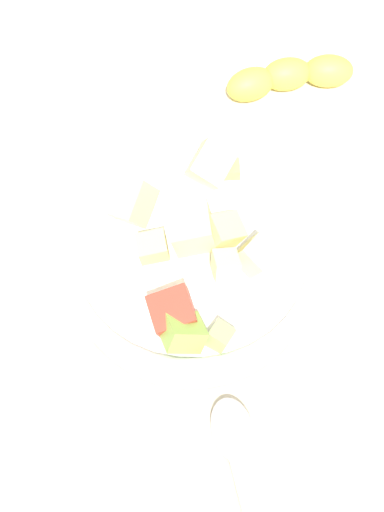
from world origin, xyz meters
name	(u,v)px	position (x,y,z in m)	size (l,w,h in m)	color
ground_plane	(180,288)	(0.00, 0.00, 0.00)	(2.40, 2.40, 0.00)	silver
placemat	(180,286)	(0.00, 0.00, 0.00)	(0.43, 0.33, 0.01)	#BCB299
salad_bowl	(192,259)	(0.01, -0.01, 0.04)	(0.24, 0.24, 0.10)	white
serving_spoon	(246,482)	(-0.16, -0.11, 0.01)	(0.20, 0.13, 0.01)	#B7B7BC
banana_whole	(288,76)	(0.27, -0.04, 0.02)	(0.10, 0.15, 0.04)	yellow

